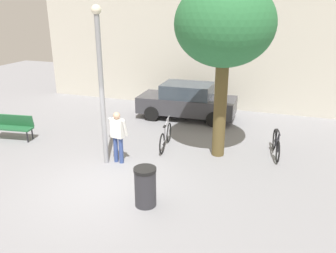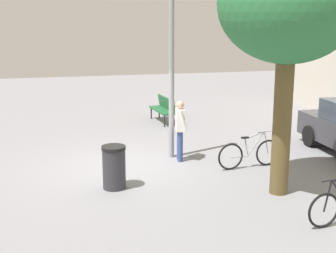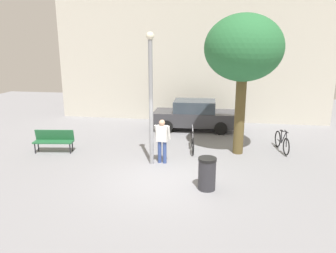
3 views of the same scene
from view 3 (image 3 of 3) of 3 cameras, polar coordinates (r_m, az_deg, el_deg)
The scene contains 10 objects.
ground_plane at distance 10.57m, azimuth -0.92°, elevation -9.70°, with size 36.00×36.00×0.00m, color gray.
building_facade at distance 19.19m, azimuth 4.22°, elevation 12.14°, with size 15.59×2.00×7.12m, color beige.
lamppost at distance 11.33m, azimuth -3.10°, elevation 6.05°, with size 0.28×0.28×4.76m.
person_by_lamppost at distance 11.78m, azimuth -1.07°, elevation -2.11°, with size 0.61×0.34×1.67m.
park_bench at distance 13.95m, azimuth -19.79°, elevation -2.14°, with size 1.65×0.70×0.92m.
plaza_tree at distance 12.74m, azimuth 13.39°, elevation 13.30°, with size 3.00×3.00×5.49m.
bicycle_black at distance 14.12m, azimuth 19.77°, elevation -2.63°, with size 0.30×1.80×0.97m.
bicycle_silver at distance 13.38m, azimuth 4.45°, elevation -2.71°, with size 0.27×1.80×0.97m.
parked_car_charcoal at distance 16.59m, azimuth 4.76°, elevation 2.05°, with size 4.25×1.92×1.55m.
trash_bin at distance 9.87m, azimuth 7.01°, elevation -8.38°, with size 0.56×0.56×1.02m.
Camera 3 is at (1.72, -9.49, 4.33)m, focal length 33.96 mm.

